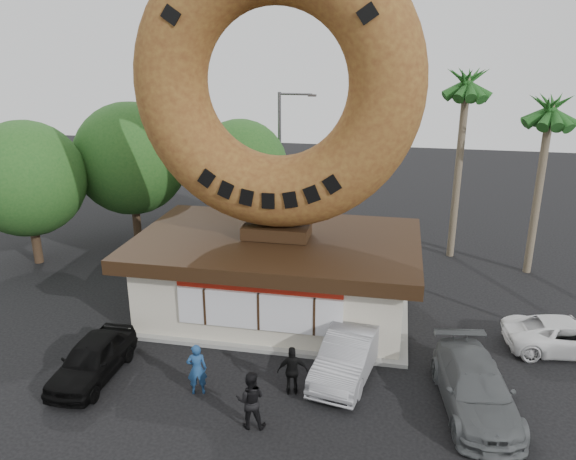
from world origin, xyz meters
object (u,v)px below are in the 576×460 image
(person_right, at_px, (292,371))
(person_center, at_px, (251,400))
(street_lamp, at_px, (282,156))
(car_grey, at_px, (476,388))
(car_black, at_px, (92,359))
(person_left, at_px, (197,369))
(car_silver, at_px, (349,354))
(giant_donut, at_px, (276,84))
(car_white, at_px, (568,336))
(donut_shop, at_px, (277,273))

(person_right, bearing_deg, person_center, 50.05)
(street_lamp, bearing_deg, car_grey, -58.86)
(person_center, xyz_separation_m, car_black, (-5.80, 1.41, -0.21))
(person_left, distance_m, person_right, 3.02)
(person_center, relative_size, car_silver, 0.40)
(person_center, distance_m, car_black, 5.97)
(person_center, height_order, car_black, person_center)
(person_right, bearing_deg, giant_donut, -86.73)
(person_right, height_order, car_white, person_right)
(person_center, height_order, car_grey, person_center)
(donut_shop, distance_m, giant_donut, 7.42)
(car_black, distance_m, car_silver, 8.53)
(street_lamp, distance_m, car_black, 16.55)
(donut_shop, height_order, person_left, donut_shop)
(car_black, bearing_deg, person_left, -2.80)
(giant_donut, relative_size, person_left, 6.20)
(person_right, distance_m, car_black, 6.70)
(street_lamp, relative_size, person_left, 4.61)
(person_right, distance_m, car_white, 10.27)
(car_grey, bearing_deg, car_black, 175.54)
(person_left, xyz_separation_m, car_black, (-3.72, 0.17, -0.19))
(giant_donut, xyz_separation_m, person_left, (-1.29, -5.96, -8.32))
(car_grey, bearing_deg, giant_donut, 137.24)
(person_center, distance_m, car_white, 11.91)
(car_silver, bearing_deg, donut_shop, 140.69)
(donut_shop, xyz_separation_m, giant_donut, (0.00, 0.02, 7.42))
(donut_shop, height_order, giant_donut, giant_donut)
(car_white, bearing_deg, person_left, 106.60)
(donut_shop, bearing_deg, person_left, -102.28)
(giant_donut, bearing_deg, donut_shop, -90.00)
(car_white, bearing_deg, donut_shop, 79.40)
(person_center, bearing_deg, street_lamp, -88.58)
(car_black, bearing_deg, car_white, 16.73)
(street_lamp, bearing_deg, donut_shop, -79.50)
(car_silver, height_order, car_white, car_silver)
(car_black, xyz_separation_m, car_white, (15.94, 4.84, -0.07))
(donut_shop, distance_m, car_white, 11.02)
(donut_shop, height_order, car_white, donut_shop)
(person_right, height_order, car_grey, person_right)
(giant_donut, height_order, car_white, giant_donut)
(giant_donut, relative_size, car_black, 2.69)
(car_black, distance_m, car_white, 16.66)
(donut_shop, relative_size, person_right, 6.81)
(person_center, relative_size, car_white, 0.40)
(person_right, bearing_deg, donut_shop, -86.68)
(giant_donut, bearing_deg, car_grey, -35.00)
(car_white, bearing_deg, car_black, 101.19)
(street_lamp, relative_size, car_silver, 1.78)
(street_lamp, height_order, person_center, street_lamp)
(person_right, bearing_deg, street_lamp, -91.04)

